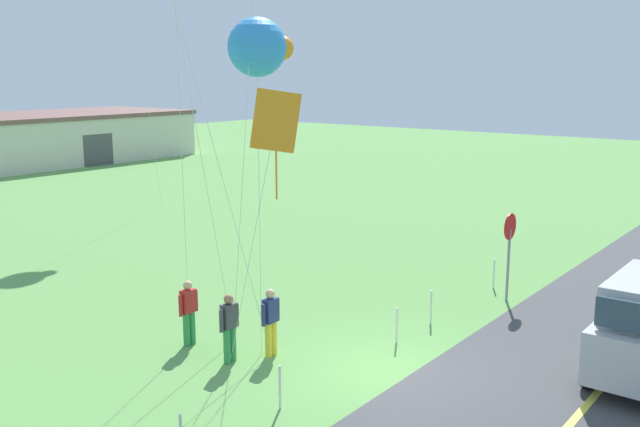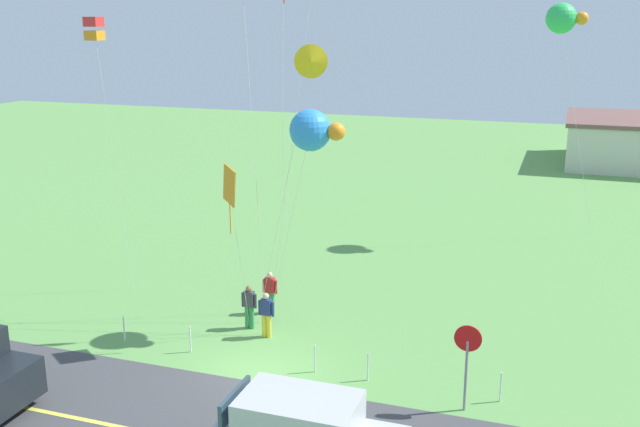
{
  "view_description": "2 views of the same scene",
  "coord_description": "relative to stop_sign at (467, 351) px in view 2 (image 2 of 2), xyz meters",
  "views": [
    {
      "loc": [
        -12.42,
        -7.72,
        6.45
      ],
      "look_at": [
        1.77,
        3.16,
        2.88
      ],
      "focal_mm": 39.85,
      "sensor_mm": 36.0,
      "label": 1
    },
    {
      "loc": [
        8.45,
        -18.85,
        10.67
      ],
      "look_at": [
        0.7,
        3.82,
        4.22
      ],
      "focal_mm": 41.19,
      "sensor_mm": 36.0,
      "label": 2
    }
  ],
  "objects": [
    {
      "name": "kite_purple_back",
      "position": [
        1.42,
        17.89,
        8.79
      ],
      "size": [
        2.99,
        2.14,
        11.29
      ],
      "color": "silver",
      "rests_on": "ground"
    },
    {
      "name": "fence_post_2",
      "position": [
        -4.71,
        0.8,
        -1.35
      ],
      "size": [
        0.05,
        0.05,
        0.9
      ],
      "primitive_type": "cylinder",
      "color": "silver",
      "rests_on": "ground"
    },
    {
      "name": "kite_cyan_top",
      "position": [
        -5.93,
        4.03,
        5.22
      ],
      "size": [
        2.46,
        1.83,
        7.73
      ],
      "color": "silver",
      "rests_on": "ground"
    },
    {
      "name": "kite_yellow_high",
      "position": [
        -7.93,
        1.8,
        3.59
      ],
      "size": [
        0.82,
        1.78,
        6.15
      ],
      "color": "silver",
      "rests_on": "ground"
    },
    {
      "name": "kite_orange_near",
      "position": [
        -5.97,
        4.04,
        7.42
      ],
      "size": [
        2.37,
        1.0,
        9.81
      ],
      "color": "silver",
      "rests_on": "ground"
    },
    {
      "name": "fence_post_3",
      "position": [
        -3.01,
        0.8,
        -1.35
      ],
      "size": [
        0.05,
        0.05,
        0.9
      ],
      "primitive_type": "cylinder",
      "color": "silver",
      "rests_on": "ground"
    },
    {
      "name": "fence_post_0",
      "position": [
        -11.56,
        0.8,
        -1.35
      ],
      "size": [
        0.05,
        0.05,
        0.9
      ],
      "primitive_type": "cylinder",
      "color": "silver",
      "rests_on": "ground"
    },
    {
      "name": "person_adult_companion",
      "position": [
        -7.14,
        2.7,
        -0.94
      ],
      "size": [
        0.58,
        0.22,
        1.6
      ],
      "rotation": [
        0.0,
        0.0,
        0.03
      ],
      "color": "yellow",
      "rests_on": "ground"
    },
    {
      "name": "person_adult_near",
      "position": [
        -7.83,
        4.7,
        -0.94
      ],
      "size": [
        0.58,
        0.22,
        1.6
      ],
      "rotation": [
        0.0,
        0.0,
        6.19
      ],
      "color": "#338C4C",
      "rests_on": "ground"
    },
    {
      "name": "stop_sign",
      "position": [
        0.0,
        0.0,
        0.0
      ],
      "size": [
        0.76,
        0.08,
        2.56
      ],
      "color": "gray",
      "rests_on": "ground"
    },
    {
      "name": "kite_green_far",
      "position": [
        -15.01,
        5.27,
        8.4
      ],
      "size": [
        1.33,
        0.56,
        10.66
      ],
      "color": "silver",
      "rests_on": "ground"
    },
    {
      "name": "person_child_watcher",
      "position": [
        -7.99,
        3.18,
        -0.94
      ],
      "size": [
        0.58,
        0.22,
        1.6
      ],
      "rotation": [
        0.0,
        0.0,
        5.92
      ],
      "color": "#338C4C",
      "rests_on": "ground"
    },
    {
      "name": "ground_plane",
      "position": [
        -6.31,
        0.1,
        -1.85
      ],
      "size": [
        120.0,
        120.0,
        0.1
      ],
      "primitive_type": "cube",
      "color": "#60994C"
    },
    {
      "name": "fence_post_1",
      "position": [
        -9.04,
        0.8,
        -1.35
      ],
      "size": [
        0.05,
        0.05,
        0.9
      ],
      "primitive_type": "cylinder",
      "color": "silver",
      "rests_on": "ground"
    },
    {
      "name": "fence_post_4",
      "position": [
        0.9,
        0.8,
        -1.35
      ],
      "size": [
        0.05,
        0.05,
        0.9
      ],
      "primitive_type": "cylinder",
      "color": "silver",
      "rests_on": "ground"
    }
  ]
}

